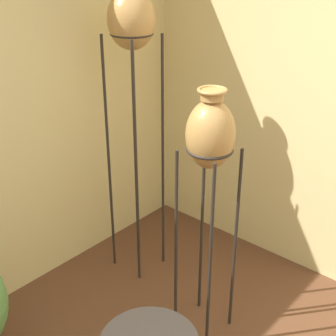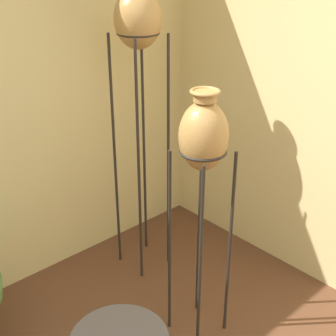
{
  "view_description": "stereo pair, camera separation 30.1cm",
  "coord_description": "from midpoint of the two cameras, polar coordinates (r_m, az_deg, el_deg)",
  "views": [
    {
      "loc": [
        -1.03,
        -0.7,
        2.31
      ],
      "look_at": [
        1.02,
        1.09,
        1.0
      ],
      "focal_mm": 50.0,
      "sensor_mm": 36.0,
      "label": 1
    },
    {
      "loc": [
        -0.82,
        -0.91,
        2.31
      ],
      "look_at": [
        1.02,
        1.09,
        1.0
      ],
      "focal_mm": 50.0,
      "sensor_mm": 36.0,
      "label": 2
    }
  ],
  "objects": [
    {
      "name": "vase_stand_medium",
      "position": [
        2.56,
        1.82,
        3.24
      ],
      "size": [
        0.28,
        0.28,
        1.63
      ],
      "color": "#28231E",
      "rests_on": "ground_plane"
    },
    {
      "name": "vase_stand_tall",
      "position": [
        3.11,
        -7.34,
        16.39
      ],
      "size": [
        0.31,
        0.31,
        2.14
      ],
      "color": "#28231E",
      "rests_on": "ground_plane"
    }
  ]
}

